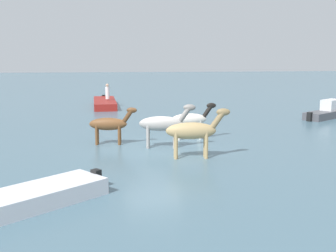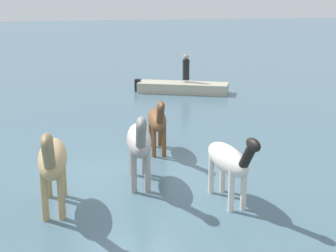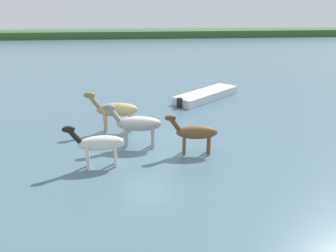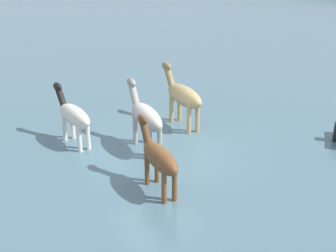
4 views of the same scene
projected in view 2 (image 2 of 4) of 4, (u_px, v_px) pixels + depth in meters
ground_plane at (134, 178)px, 12.77m from camera, size 144.70×144.70×0.00m
horse_gray_outer at (157, 120)px, 14.57m from camera, size 2.26×0.69×1.75m
horse_mid_herd at (139, 142)px, 12.05m from camera, size 2.57×0.82×1.98m
horse_chestnut_trailing at (52, 160)px, 10.63m from camera, size 2.63×0.72×2.04m
horse_dun_straggler at (229, 160)px, 11.03m from camera, size 2.31×0.70×1.79m
boat_motor_center at (182, 89)px, 23.43m from camera, size 2.73×4.29×0.72m
person_spotter_bow at (186, 68)px, 23.41m from camera, size 0.32×0.32×1.19m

